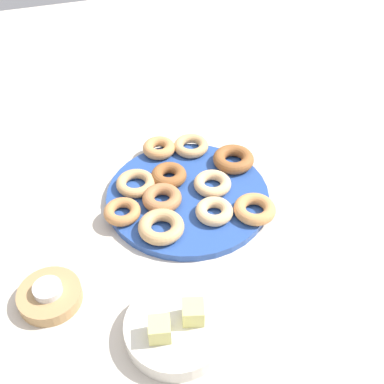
% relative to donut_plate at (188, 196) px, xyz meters
% --- Properties ---
extents(ground_plane, '(2.40, 2.40, 0.00)m').
position_rel_donut_plate_xyz_m(ground_plane, '(0.00, 0.00, -0.01)').
color(ground_plane, beige).
extents(donut_plate, '(0.36, 0.36, 0.02)m').
position_rel_donut_plate_xyz_m(donut_plate, '(0.00, 0.00, 0.00)').
color(donut_plate, '#284C9E').
rests_on(donut_plate, ground_plane).
extents(donut_0, '(0.09, 0.09, 0.02)m').
position_rel_donut_plate_xyz_m(donut_0, '(0.10, -0.06, 0.02)').
color(donut_0, tan).
rests_on(donut_0, donut_plate).
extents(donut_1, '(0.11, 0.11, 0.02)m').
position_rel_donut_plate_xyz_m(donut_1, '(-0.03, 0.08, 0.02)').
color(donut_1, '#EABC84').
rests_on(donut_1, donut_plate).
extents(donut_2, '(0.09, 0.09, 0.02)m').
position_rel_donut_plate_xyz_m(donut_2, '(-0.06, 0.00, 0.02)').
color(donut_2, '#EABC84').
rests_on(donut_2, donut_plate).
extents(donut_3, '(0.11, 0.11, 0.03)m').
position_rel_donut_plate_xyz_m(donut_3, '(0.08, 0.09, 0.02)').
color(donut_3, tan).
rests_on(donut_3, donut_plate).
extents(donut_4, '(0.11, 0.11, 0.03)m').
position_rel_donut_plate_xyz_m(donut_4, '(0.02, -0.16, 0.02)').
color(donut_4, tan).
rests_on(donut_4, donut_plate).
extents(donut_5, '(0.11, 0.11, 0.03)m').
position_rel_donut_plate_xyz_m(donut_5, '(-0.11, 0.10, 0.02)').
color(donut_5, tan).
rests_on(donut_5, donut_plate).
extents(donut_6, '(0.13, 0.13, 0.03)m').
position_rel_donut_plate_xyz_m(donut_6, '(-0.13, -0.06, 0.02)').
color(donut_6, '#995B2D').
rests_on(donut_6, donut_plate).
extents(donut_7, '(0.09, 0.09, 0.03)m').
position_rel_donut_plate_xyz_m(donut_7, '(0.03, -0.06, 0.02)').
color(donut_7, '#995B2D').
rests_on(donut_7, donut_plate).
extents(donut_8, '(0.11, 0.11, 0.02)m').
position_rel_donut_plate_xyz_m(donut_8, '(-0.06, -0.14, 0.02)').
color(donut_8, tan).
rests_on(donut_8, donut_plate).
extents(donut_9, '(0.11, 0.11, 0.03)m').
position_rel_donut_plate_xyz_m(donut_9, '(0.06, 0.01, 0.02)').
color(donut_9, '#B27547').
rests_on(donut_9, donut_plate).
extents(donut_10, '(0.09, 0.09, 0.02)m').
position_rel_donut_plate_xyz_m(donut_10, '(0.15, 0.02, 0.02)').
color(donut_10, '#C6844C').
rests_on(donut_10, donut_plate).
extents(candle_holder, '(0.11, 0.11, 0.03)m').
position_rel_donut_plate_xyz_m(candle_holder, '(0.32, 0.17, 0.00)').
color(candle_holder, tan).
rests_on(candle_holder, ground_plane).
extents(tealight, '(0.05, 0.05, 0.01)m').
position_rel_donut_plate_xyz_m(tealight, '(0.32, 0.17, 0.02)').
color(tealight, silver).
rests_on(tealight, candle_holder).
extents(fruit_bowl, '(0.17, 0.17, 0.03)m').
position_rel_donut_plate_xyz_m(fruit_bowl, '(0.12, 0.31, 0.01)').
color(fruit_bowl, silver).
rests_on(fruit_bowl, ground_plane).
extents(melon_chunk_left, '(0.04, 0.04, 0.04)m').
position_rel_donut_plate_xyz_m(melon_chunk_left, '(0.09, 0.31, 0.04)').
color(melon_chunk_left, '#DBD67A').
rests_on(melon_chunk_left, fruit_bowl).
extents(melon_chunk_right, '(0.04, 0.04, 0.04)m').
position_rel_donut_plate_xyz_m(melon_chunk_right, '(0.15, 0.32, 0.04)').
color(melon_chunk_right, '#DBD67A').
rests_on(melon_chunk_right, fruit_bowl).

